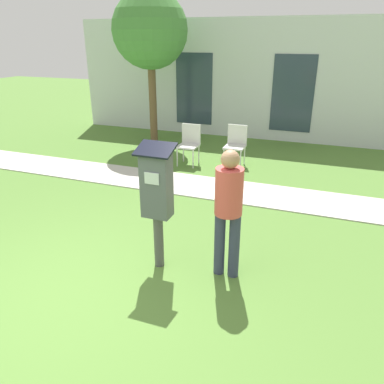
% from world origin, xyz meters
% --- Properties ---
extents(ground_plane, '(40.00, 40.00, 0.00)m').
position_xyz_m(ground_plane, '(0.00, 0.00, 0.00)').
color(ground_plane, '#517A33').
extents(sidewalk, '(12.00, 1.10, 0.02)m').
position_xyz_m(sidewalk, '(0.00, 3.67, 0.01)').
color(sidewalk, beige).
rests_on(sidewalk, ground).
extents(building_facade, '(10.00, 0.26, 3.20)m').
position_xyz_m(building_facade, '(0.00, 7.88, 1.60)').
color(building_facade, silver).
rests_on(building_facade, ground).
extents(parking_meter, '(0.44, 0.31, 1.59)m').
position_xyz_m(parking_meter, '(0.64, 0.94, 1.02)').
color(parking_meter, '#4C4C4C').
rests_on(parking_meter, ground).
extents(person_standing, '(0.32, 0.32, 1.58)m').
position_xyz_m(person_standing, '(1.49, 1.05, 0.93)').
color(person_standing, '#333851').
rests_on(person_standing, ground).
extents(outdoor_chair_left, '(0.44, 0.44, 0.90)m').
position_xyz_m(outdoor_chair_left, '(-0.47, 4.95, 0.53)').
color(outdoor_chair_left, silver).
rests_on(outdoor_chair_left, ground).
extents(outdoor_chair_middle, '(0.44, 0.44, 0.90)m').
position_xyz_m(outdoor_chair_middle, '(0.53, 5.24, 0.53)').
color(outdoor_chair_middle, silver).
rests_on(outdoor_chair_middle, ground).
extents(tree, '(1.90, 1.90, 3.82)m').
position_xyz_m(tree, '(-2.07, 6.40, 2.84)').
color(tree, brown).
rests_on(tree, ground).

